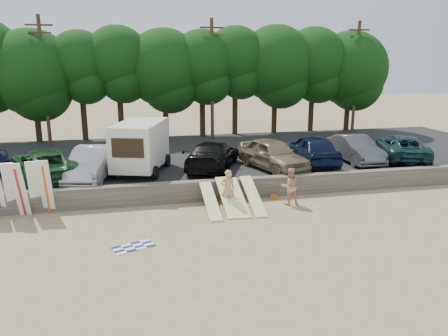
{
  "coord_description": "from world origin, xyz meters",
  "views": [
    {
      "loc": [
        -4.52,
        -17.16,
        6.76
      ],
      "look_at": [
        0.01,
        3.0,
        1.58
      ],
      "focal_mm": 35.0,
      "sensor_mm": 36.0,
      "label": 1
    }
  ],
  "objects": [
    {
      "name": "ground",
      "position": [
        0.0,
        0.0,
        0.0
      ],
      "size": [
        120.0,
        120.0,
        0.0
      ],
      "primitive_type": "plane",
      "color": "tan",
      "rests_on": "ground"
    },
    {
      "name": "seawall",
      "position": [
        0.0,
        3.0,
        0.5
      ],
      "size": [
        44.0,
        0.5,
        1.0
      ],
      "primitive_type": "cube",
      "color": "#6B6356",
      "rests_on": "ground"
    },
    {
      "name": "parking_lot",
      "position": [
        0.0,
        10.5,
        0.35
      ],
      "size": [
        44.0,
        14.5,
        0.7
      ],
      "primitive_type": "cube",
      "color": "#282828",
      "rests_on": "ground"
    },
    {
      "name": "treeline",
      "position": [
        -0.02,
        17.58,
        6.29
      ],
      "size": [
        34.95,
        6.33,
        9.0
      ],
      "color": "#382616",
      "rests_on": "parking_lot"
    },
    {
      "name": "utility_poles",
      "position": [
        2.0,
        16.0,
        5.43
      ],
      "size": [
        25.8,
        0.26,
        9.0
      ],
      "color": "#473321",
      "rests_on": "parking_lot"
    },
    {
      "name": "box_trailer",
      "position": [
        -3.85,
        6.5,
        2.25
      ],
      "size": [
        3.47,
        4.79,
        2.76
      ],
      "rotation": [
        0.0,
        0.0,
        -0.32
      ],
      "color": "silver",
      "rests_on": "parking_lot"
    },
    {
      "name": "car_1",
      "position": [
        -8.78,
        6.13,
        1.49
      ],
      "size": [
        4.42,
        6.23,
        1.58
      ],
      "primitive_type": "imported",
      "rotation": [
        0.0,
        0.0,
        3.5
      ],
      "color": "#163E1B",
      "rests_on": "parking_lot"
    },
    {
      "name": "car_2",
      "position": [
        -6.4,
        5.75,
        1.52
      ],
      "size": [
        2.69,
        5.22,
        1.64
      ],
      "primitive_type": "imported",
      "rotation": [
        0.0,
        0.0,
        -0.2
      ],
      "color": "#9FA0A5",
      "rests_on": "parking_lot"
    },
    {
      "name": "car_3",
      "position": [
        0.12,
        6.43,
        1.5
      ],
      "size": [
        4.28,
        5.92,
        1.59
      ],
      "primitive_type": "imported",
      "rotation": [
        0.0,
        0.0,
        2.72
      ],
      "color": "black",
      "rests_on": "parking_lot"
    },
    {
      "name": "car_4",
      "position": [
        3.39,
        5.55,
        1.56
      ],
      "size": [
        3.38,
        5.4,
        1.71
      ],
      "primitive_type": "imported",
      "rotation": [
        0.0,
        0.0,
        0.29
      ],
      "color": "#7D6D50",
      "rests_on": "parking_lot"
    },
    {
      "name": "car_5",
      "position": [
        6.05,
        6.24,
        1.59
      ],
      "size": [
        2.57,
        5.4,
        1.78
      ],
      "primitive_type": "imported",
      "rotation": [
        0.0,
        0.0,
        3.05
      ],
      "color": "black",
      "rests_on": "parking_lot"
    },
    {
      "name": "car_6",
      "position": [
        8.88,
        6.25,
        1.48
      ],
      "size": [
        1.79,
        4.8,
        1.57
      ],
      "primitive_type": "imported",
      "rotation": [
        0.0,
        0.0,
        -0.03
      ],
      "color": "#45484A",
      "rests_on": "parking_lot"
    },
    {
      "name": "car_7",
      "position": [
        12.0,
        6.19,
        1.46
      ],
      "size": [
        4.45,
        6.01,
        1.52
      ],
      "primitive_type": "imported",
      "rotation": [
        0.0,
        0.0,
        2.74
      ],
      "color": "#133134",
      "rests_on": "parking_lot"
    },
    {
      "name": "surfboard_upright_1",
      "position": [
        -9.6,
        2.61,
        1.25
      ],
      "size": [
        0.57,
        0.86,
        2.5
      ],
      "primitive_type": "cube",
      "rotation": [
        0.3,
        0.0,
        0.09
      ],
      "color": "white",
      "rests_on": "ground"
    },
    {
      "name": "surfboard_upright_2",
      "position": [
        -9.17,
        2.36,
        1.26
      ],
      "size": [
        0.61,
        0.82,
        2.52
      ],
      "primitive_type": "cube",
      "rotation": [
        0.27,
        0.0,
        -0.16
      ],
      "color": "white",
      "rests_on": "ground"
    },
    {
      "name": "surfboard_upright_3",
      "position": [
        -8.62,
        2.64,
        1.26
      ],
      "size": [
        0.54,
        0.8,
        2.51
      ],
      "primitive_type": "cube",
      "rotation": [
        0.28,
        0.0,
        0.05
      ],
      "color": "white",
      "rests_on": "ground"
    },
    {
      "name": "surfboard_upright_4",
      "position": [
        -8.14,
        2.53,
        1.27
      ],
      "size": [
        0.53,
        0.67,
        2.55
      ],
      "primitive_type": "cube",
      "rotation": [
        0.23,
        0.0,
        -0.05
      ],
      "color": "white",
      "rests_on": "ground"
    },
    {
      "name": "surfboard_low_0",
      "position": [
        -0.99,
        1.38,
        0.5
      ],
      "size": [
        0.56,
        2.87,
        1.01
      ],
      "primitive_type": "cube",
      "rotation": [
        0.32,
        0.0,
        0.0
      ],
      "color": "#FAF19D",
      "rests_on": "ground"
    },
    {
      "name": "surfboard_low_1",
      "position": [
        -0.19,
        1.47,
        0.59
      ],
      "size": [
        0.56,
        2.81,
        1.17
      ],
      "primitive_type": "cube",
      "rotation": [
        0.38,
        0.0,
        0.0
      ],
      "color": "#FAF19D",
      "rests_on": "ground"
    },
    {
      "name": "surfboard_low_2",
      "position": [
        0.31,
        1.46,
        0.55
      ],
      "size": [
        0.56,
        2.84,
        1.1
      ],
      "primitive_type": "cube",
      "rotation": [
        0.35,
        0.0,
        0.0
      ],
      "color": "#FAF19D",
      "rests_on": "ground"
    },
    {
      "name": "surfboard_low_3",
      "position": [
        1.03,
        1.39,
        0.59
      ],
      "size": [
        0.56,
        2.81,
        1.17
      ],
      "primitive_type": "cube",
      "rotation": [
        0.38,
        0.0,
        0.0
      ],
      "color": "#FAF19D",
      "rests_on": "ground"
    },
    {
      "name": "beachgoer_a",
      "position": [
        -0.15,
        1.51,
        0.93
      ],
      "size": [
        0.68,
        0.45,
        1.87
      ],
      "primitive_type": "imported",
      "rotation": [
        0.0,
        0.0,
        3.14
      ],
      "color": "tan",
      "rests_on": "ground"
    },
    {
      "name": "beachgoer_b",
      "position": [
        2.87,
        1.49,
        0.89
      ],
      "size": [
        0.89,
        0.71,
        1.78
      ],
      "primitive_type": "imported",
      "rotation": [
        0.0,
        0.0,
        3.1
      ],
      "color": "tan",
      "rests_on": "ground"
    },
    {
      "name": "cooler",
      "position": [
        -0.88,
        2.4,
        0.16
      ],
      "size": [
        0.46,
        0.42,
        0.32
      ],
      "primitive_type": "cube",
      "rotation": [
        0.0,
        0.0,
        -0.36
      ],
      "color": "#238143",
      "rests_on": "ground"
    },
    {
      "name": "gear_bag",
      "position": [
        2.41,
        2.4,
        0.11
      ],
      "size": [
        0.37,
        0.34,
        0.22
      ],
      "primitive_type": "cube",
      "rotation": [
        0.0,
        0.0,
        -0.38
      ],
      "color": "#CC5618",
      "rests_on": "ground"
    },
    {
      "name": "beach_towel",
      "position": [
        -4.51,
        -1.85,
        0.01
      ],
      "size": [
        1.92,
        1.92,
        0.0
      ],
      "primitive_type": "plane",
      "rotation": [
        0.0,
        0.0,
        0.35
      ],
      "color": "white",
      "rests_on": "ground"
    }
  ]
}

